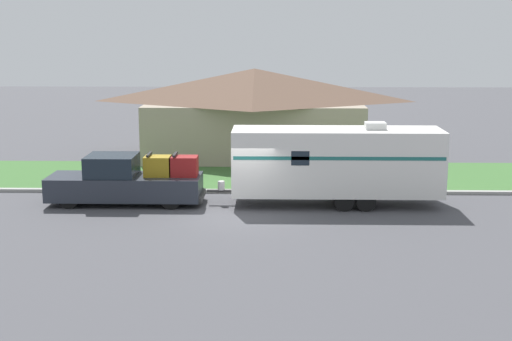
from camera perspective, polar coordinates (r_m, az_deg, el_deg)
name	(u,v)px	position (r m, az deg, el deg)	size (l,w,h in m)	color
ground_plane	(242,215)	(27.31, -1.14, -3.60)	(120.00, 120.00, 0.00)	#47474C
curb_strip	(246,191)	(30.93, -0.84, -1.68)	(80.00, 0.30, 0.14)	#999993
lawn_strip	(249,175)	(34.51, -0.60, -0.40)	(80.00, 7.00, 0.03)	#3D6B33
house_across_street	(255,111)	(39.37, -0.12, 4.76)	(12.55, 7.02, 4.86)	gray
pickup_truck	(127,181)	(29.37, -10.28, -0.87)	(6.28, 2.04, 2.09)	black
travel_trailer	(337,162)	(28.71, 6.48, 0.72)	(9.39, 2.32, 3.37)	black
mailbox	(304,166)	(31.35, 3.84, 0.34)	(0.48, 0.20, 1.40)	brown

